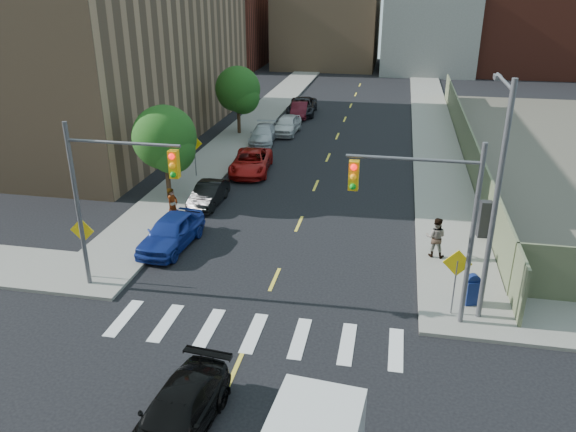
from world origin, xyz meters
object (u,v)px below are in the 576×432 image
at_px(payphone, 485,219).
at_px(mailbox, 472,289).
at_px(pedestrian_east, 436,237).
at_px(parked_car_grey, 302,106).
at_px(parked_car_red, 251,162).
at_px(parked_car_white, 287,125).
at_px(black_sedan, 177,414).
at_px(parked_car_silver, 263,134).
at_px(parked_car_blue, 171,232).
at_px(pedestrian_west, 173,206).
at_px(parked_car_maroon, 299,110).
at_px(parked_car_black, 209,194).

bearing_deg(payphone, mailbox, -107.66).
height_order(mailbox, pedestrian_east, pedestrian_east).
bearing_deg(parked_car_grey, payphone, -65.78).
relative_size(parked_car_red, pedestrian_east, 2.76).
bearing_deg(parked_car_white, black_sedan, -81.56).
relative_size(parked_car_red, parked_car_grey, 0.95).
bearing_deg(parked_car_white, parked_car_grey, 92.58).
distance_m(mailbox, payphone, 6.66).
bearing_deg(parked_car_grey, parked_car_silver, -100.77).
bearing_deg(parked_car_grey, parked_car_red, -94.85).
xyz_separation_m(parked_car_grey, black_sedan, (3.40, -40.43, -0.10)).
distance_m(parked_car_red, mailbox, 19.09).
bearing_deg(parked_car_blue, parked_car_silver, 94.38).
bearing_deg(pedestrian_east, black_sedan, 67.89).
height_order(mailbox, pedestrian_west, pedestrian_west).
bearing_deg(pedestrian_west, mailbox, -96.82).
bearing_deg(parked_car_maroon, parked_car_white, -95.71).
relative_size(parked_car_maroon, mailbox, 3.23).
bearing_deg(pedestrian_west, black_sedan, -145.22).
bearing_deg(parked_car_red, parked_car_blue, -100.35).
relative_size(parked_car_red, payphone, 2.81).
bearing_deg(pedestrian_east, mailbox, 116.60).
xyz_separation_m(parked_car_blue, parked_car_white, (1.30, 21.84, -0.02)).
xyz_separation_m(parked_car_blue, pedestrian_east, (12.27, 1.12, 0.31)).
bearing_deg(parked_car_red, mailbox, -54.65).
distance_m(parked_car_grey, black_sedan, 40.57).
bearing_deg(parked_car_red, pedestrian_east, -48.47).
relative_size(parked_car_grey, pedestrian_west, 2.78).
relative_size(payphone, pedestrian_west, 0.94).
bearing_deg(payphone, parked_car_white, 119.39).
relative_size(parked_car_red, parked_car_maroon, 1.24).
height_order(parked_car_maroon, mailbox, mailbox).
distance_m(parked_car_red, pedestrian_east, 15.43).
bearing_deg(mailbox, parked_car_red, 113.02).
xyz_separation_m(parked_car_white, pedestrian_east, (10.97, -20.72, 0.33)).
bearing_deg(parked_car_grey, parked_car_blue, -96.14).
distance_m(parked_car_blue, mailbox, 13.77).
bearing_deg(parked_car_black, parked_car_white, 86.39).
relative_size(mailbox, payphone, 0.70).
distance_m(parked_car_blue, parked_car_red, 11.61).
relative_size(parked_car_blue, black_sedan, 1.01).
xyz_separation_m(parked_car_red, pedestrian_west, (-1.71, -9.31, 0.41)).
bearing_deg(pedestrian_west, parked_car_red, 2.24).
relative_size(parked_car_black, parked_car_white, 0.86).
bearing_deg(pedestrian_west, parked_car_black, -1.08).
height_order(parked_car_red, parked_car_silver, parked_car_red).
distance_m(parked_car_maroon, parked_car_grey, 1.32).
bearing_deg(black_sedan, parked_car_grey, 100.53).
bearing_deg(parked_car_blue, parked_car_red, 89.87).
bearing_deg(pedestrian_west, pedestrian_east, -82.32).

